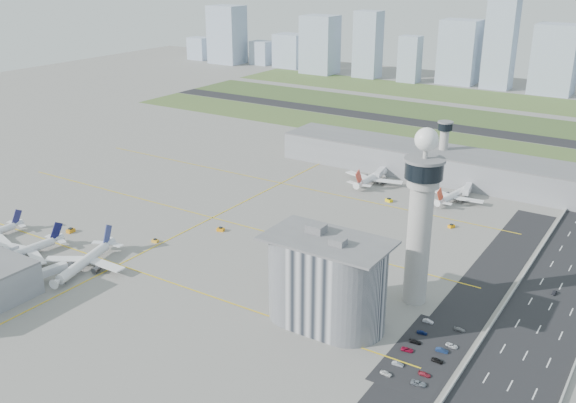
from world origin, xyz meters
The scene contains 53 objects.
ground centered at (0.00, 0.00, 0.00)m, with size 1000.00×1000.00×0.00m, color gray.
grass_strip_0 centered at (-20.00, 225.00, 0.04)m, with size 480.00×50.00×0.08m, color #3C592A.
grass_strip_1 centered at (-20.00, 300.00, 0.04)m, with size 480.00×60.00×0.08m, color #3C5428.
grass_strip_2 centered at (-20.00, 380.00, 0.04)m, with size 480.00×70.00×0.08m, color #516B33.
runway centered at (-20.00, 262.00, 0.06)m, with size 480.00×22.00×0.10m, color black.
highway centered at (115.00, 0.00, 0.05)m, with size 28.00×500.00×0.10m, color black.
barrier_left centered at (101.00, 0.00, 0.60)m, with size 0.60×500.00×1.20m, color #9E9E99.
landside_road centered at (90.00, -10.00, 0.04)m, with size 18.00×260.00×0.08m, color black.
parking_lot centered at (88.00, -22.00, 0.05)m, with size 20.00×44.00×0.10m, color black.
taxiway_line_h_0 centered at (-40.00, -30.00, 0.01)m, with size 260.00×0.60×0.01m, color yellow.
taxiway_line_h_1 centered at (-40.00, 30.00, 0.01)m, with size 260.00×0.60×0.01m, color yellow.
taxiway_line_h_2 centered at (-40.00, 90.00, 0.01)m, with size 260.00×0.60×0.01m, color yellow.
taxiway_line_v centered at (-40.00, 30.00, 0.01)m, with size 0.60×260.00×0.01m, color yellow.
control_tower centered at (72.00, 8.00, 35.04)m, with size 14.00×14.00×64.50m.
secondary_tower centered at (30.00, 150.00, 18.80)m, with size 8.60×8.60×31.90m.
admin_building centered at (51.99, -22.00, 15.30)m, with size 42.00×24.00×33.50m.
terminal_pier centered at (40.00, 148.00, 7.90)m, with size 210.00×32.00×15.80m.
airplane_near_b centered at (-77.71, -47.59, 5.32)m, with size 37.99×32.29×10.64m, color white, non-canonical shape.
airplane_near_c centered at (-48.20, -40.54, 5.85)m, with size 41.77×35.50×11.69m, color white, non-canonical shape.
airplane_far_a centered at (2.34, 119.95, 5.75)m, with size 41.08×34.92×11.50m, color white, non-canonical shape.
airplane_far_b centered at (49.69, 117.14, 5.20)m, with size 37.15×31.58×10.40m, color white, non-canonical shape.
jet_bridge_near_2 centered at (-53.00, -61.00, 2.85)m, with size 14.00×3.00×5.70m, color silver, non-canonical shape.
jet_bridge_far_0 centered at (2.00, 132.00, 2.85)m, with size 14.00×3.00×5.70m, color silver, non-canonical shape.
jet_bridge_far_1 centered at (52.00, 132.00, 2.85)m, with size 14.00×3.00×5.70m, color silver, non-canonical shape.
tug_0 centered at (-83.11, -18.44, 1.03)m, with size 2.44×3.55×2.06m, color orange, non-canonical shape.
tug_1 centered at (-56.64, -40.87, 1.06)m, with size 2.50×3.63×2.11m, color yellow, non-canonical shape.
tug_2 centered at (-43.16, -5.67, 0.81)m, with size 1.92×2.80×1.62m, color gold, non-canonical shape.
tug_3 centered at (-26.71, 19.62, 0.94)m, with size 2.22×3.23×1.88m, color orange, non-canonical shape.
tug_4 centered at (22.26, 95.80, 0.97)m, with size 2.30×3.35×1.95m, color yellow, non-canonical shape.
tug_5 centered at (60.57, 80.61, 0.84)m, with size 1.99×2.90×1.69m, color orange, non-canonical shape.
car_lot_0 centered at (82.36, -38.77, 0.63)m, with size 1.49×3.70×1.26m, color silver.
car_lot_1 centered at (83.33, -32.38, 0.58)m, with size 1.23×3.54×1.17m, color #989DA4.
car_lot_2 centered at (82.77, -23.64, 0.55)m, with size 1.83×3.96×1.10m, color maroon.
car_lot_3 centered at (83.12, -18.09, 0.56)m, with size 1.58×3.89×1.13m, color black.
car_lot_4 centered at (83.02, -11.73, 0.60)m, with size 1.42×3.52×1.20m, color navy.
car_lot_5 centered at (82.06, -3.98, 0.60)m, with size 1.27×3.64×1.20m, color silver.
car_lot_6 centered at (92.37, -38.01, 0.63)m, with size 2.08×4.52×1.26m, color gray.
car_lot_7 centered at (92.21, -32.82, 0.54)m, with size 1.52×3.74×1.09m, color maroon.
car_lot_8 centered at (92.90, -24.17, 0.63)m, with size 1.48×3.67×1.25m, color black.
car_lot_9 centered at (92.19, -18.22, 0.65)m, with size 1.39×3.98×1.31m, color navy.
car_lot_10 centered at (93.92, -13.82, 0.55)m, with size 1.83×3.96×1.10m, color silver.
car_lot_11 centered at (92.89, -3.13, 0.54)m, with size 1.52×3.73×1.08m, color gray.
car_hw_1 centered at (114.07, 40.34, 0.56)m, with size 1.20×3.43×1.13m, color black.
skyline_bldg_0 centered at (-377.77, 421.70, 13.25)m, with size 24.05×19.24×26.50m, color #9EADC1.
skyline_bldg_1 centered at (-331.22, 417.61, 32.80)m, with size 37.63×30.10×65.60m, color #9EADC1.
skyline_bldg_2 centered at (-291.25, 430.16, 13.39)m, with size 22.81×18.25×26.79m, color #9EADC1.
skyline_bldg_3 centered at (-252.58, 431.35, 18.47)m, with size 32.30×25.84×36.93m, color #9EADC1.
skyline_bldg_4 centered at (-204.47, 415.19, 30.18)m, with size 35.81×28.65×60.36m, color #9EADC1.
skyline_bldg_5 centered at (-150.11, 419.66, 33.44)m, with size 25.49×20.39×66.89m, color #9EADC1.
skyline_bldg_6 centered at (-102.68, 417.90, 22.60)m, with size 20.04×16.03×45.20m, color #9EADC1.
skyline_bldg_7 centered at (-59.44, 436.89, 30.61)m, with size 35.76×28.61×61.22m, color #9EADC1.
skyline_bldg_8 centered at (-19.42, 431.56, 41.69)m, with size 26.33×21.06×83.39m, color #9EADC1.
skyline_bldg_9 centered at (30.27, 432.32, 31.06)m, with size 36.96×29.57×62.11m, color #9EADC1.
Camera 1 is at (144.67, -189.64, 116.79)m, focal length 40.00 mm.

